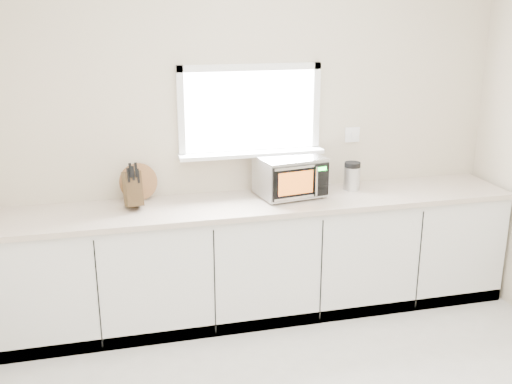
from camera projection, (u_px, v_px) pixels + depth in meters
name	position (u px, v px, depth m)	size (l,w,h in m)	color
back_wall	(250.00, 134.00, 4.61)	(4.00, 0.17, 2.70)	beige
cabinets	(259.00, 260.00, 4.60)	(3.92, 0.60, 0.88)	silver
countertop	(259.00, 204.00, 4.46)	(3.92, 0.64, 0.04)	#C1B29F
microwave	(290.00, 176.00, 4.53)	(0.53, 0.45, 0.31)	black
knife_block	(133.00, 188.00, 4.26)	(0.14, 0.25, 0.35)	#473319
cutting_board	(138.00, 182.00, 4.44)	(0.28, 0.28, 0.02)	#99673B
coffee_grinder	(352.00, 176.00, 4.70)	(0.16, 0.16, 0.23)	silver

